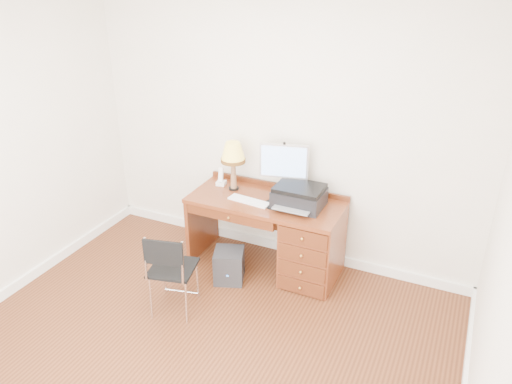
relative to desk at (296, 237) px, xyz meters
The scene contains 12 objects.
ground 1.50m from the desk, 102.93° to the right, with size 4.00×4.00×0.00m, color #401E0E.
room_shell 0.91m from the desk, 112.63° to the right, with size 4.00×4.00×4.00m.
desk is the anchor object (origin of this frame).
monitor 0.72m from the desk, 143.54° to the left, with size 0.46×0.20×0.54m.
keyboard 0.58m from the desk, 167.13° to the right, with size 0.42×0.12×0.02m, color white.
mouse_pad 0.40m from the desk, 164.74° to the right, with size 0.24×0.24×0.05m.
printer 0.44m from the desk, 66.74° to the left, with size 0.46×0.36×0.20m.
leg_lamp 1.01m from the desk, behind, with size 0.24×0.24×0.50m.
phone 0.98m from the desk, behind, with size 0.10×0.10×0.19m.
pen_cup 0.44m from the desk, 90.27° to the left, with size 0.08×0.08×0.10m, color black.
chair 1.29m from the desk, 127.38° to the right, with size 0.46×0.46×0.80m.
equipment_box 0.71m from the desk, 144.89° to the right, with size 0.28×0.28×0.32m, color black.
Camera 1 is at (1.72, -2.56, 2.91)m, focal length 35.00 mm.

